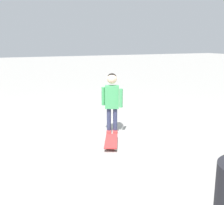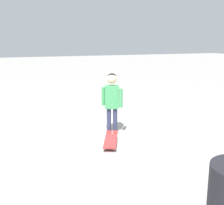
{
  "view_description": "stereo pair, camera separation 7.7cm",
  "coord_description": "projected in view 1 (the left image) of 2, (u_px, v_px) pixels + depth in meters",
  "views": [
    {
      "loc": [
        -4.2,
        1.62,
        1.61
      ],
      "look_at": [
        0.24,
        -0.34,
        0.55
      ],
      "focal_mm": 45.78,
      "sensor_mm": 36.0,
      "label": 1
    },
    {
      "loc": [
        -4.23,
        1.55,
        1.61
      ],
      "look_at": [
        0.24,
        -0.34,
        0.55
      ],
      "focal_mm": 45.78,
      "sensor_mm": 36.0,
      "label": 2
    }
  ],
  "objects": [
    {
      "name": "child_person",
      "position": [
        112.0,
        97.0,
        4.94
      ],
      "size": [
        0.34,
        0.28,
        1.06
      ],
      "color": "#2D3351",
      "rests_on": "ground"
    },
    {
      "name": "skateboard",
      "position": [
        111.0,
        141.0,
        4.48
      ],
      "size": [
        0.67,
        0.45,
        0.07
      ],
      "color": "#B22D2D",
      "rests_on": "ground"
    },
    {
      "name": "ground_plane",
      "position": [
        99.0,
        139.0,
        4.74
      ],
      "size": [
        50.0,
        50.0,
        0.0
      ],
      "primitive_type": "plane",
      "color": "gray"
    }
  ]
}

